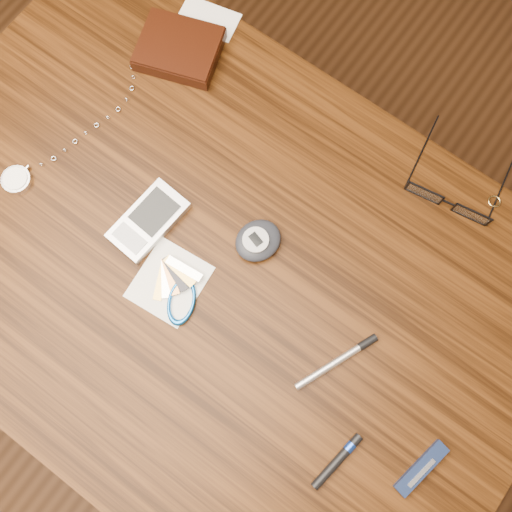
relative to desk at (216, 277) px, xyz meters
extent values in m
plane|color=#472814|center=(0.00, 0.00, -0.65)|extent=(3.80, 3.80, 0.00)
cube|color=#381C08|center=(0.00, 0.00, 0.08)|extent=(1.00, 0.70, 0.03)
cylinder|color=#4C2814|center=(-0.45, 0.30, -0.29)|extent=(0.05, 0.05, 0.71)
cylinder|color=#4C2814|center=(0.45, 0.30, -0.29)|extent=(0.05, 0.05, 0.71)
cube|color=black|center=(-0.25, 0.24, 0.11)|extent=(0.15, 0.14, 0.02)
cube|color=black|center=(-0.25, 0.24, 0.13)|extent=(0.15, 0.13, 0.00)
cube|color=white|center=(-0.25, 0.32, 0.10)|extent=(0.11, 0.08, 0.00)
cube|color=black|center=(0.19, 0.26, 0.12)|extent=(0.06, 0.01, 0.03)
cube|color=silver|center=(0.19, 0.26, 0.12)|extent=(0.05, 0.01, 0.02)
cylinder|color=black|center=(0.15, 0.32, 0.10)|extent=(0.02, 0.13, 0.00)
cube|color=black|center=(0.26, 0.28, 0.12)|extent=(0.06, 0.01, 0.03)
cube|color=silver|center=(0.26, 0.28, 0.12)|extent=(0.05, 0.01, 0.02)
cylinder|color=black|center=(0.28, 0.35, 0.10)|extent=(0.02, 0.13, 0.00)
cube|color=black|center=(0.23, 0.27, 0.12)|extent=(0.02, 0.01, 0.00)
torus|color=#DFBB6C|center=(0.28, 0.32, 0.10)|extent=(0.03, 0.03, 0.00)
cylinder|color=silver|center=(-0.31, -0.07, 0.11)|extent=(0.04, 0.04, 0.01)
cylinder|color=white|center=(-0.31, -0.07, 0.11)|extent=(0.04, 0.04, 0.00)
cylinder|color=silver|center=(-0.31, -0.05, 0.11)|extent=(0.01, 0.01, 0.01)
torus|color=silver|center=(-0.30, -0.03, 0.10)|extent=(0.01, 0.01, 0.01)
torus|color=silver|center=(-0.29, -0.01, 0.10)|extent=(0.01, 0.01, 0.00)
torus|color=silver|center=(-0.28, 0.01, 0.10)|extent=(0.01, 0.01, 0.01)
torus|color=silver|center=(-0.28, 0.03, 0.10)|extent=(0.01, 0.01, 0.00)
torus|color=silver|center=(-0.28, 0.05, 0.10)|extent=(0.01, 0.01, 0.01)
torus|color=silver|center=(-0.27, 0.07, 0.10)|extent=(0.01, 0.01, 0.00)
torus|color=silver|center=(-0.27, 0.09, 0.10)|extent=(0.01, 0.00, 0.01)
torus|color=silver|center=(-0.26, 0.11, 0.10)|extent=(0.01, 0.01, 0.00)
torus|color=silver|center=(-0.26, 0.13, 0.10)|extent=(0.01, 0.00, 0.01)
torus|color=silver|center=(-0.27, 0.15, 0.10)|extent=(0.01, 0.01, 0.00)
torus|color=silver|center=(-0.28, 0.17, 0.10)|extent=(0.01, 0.01, 0.01)
torus|color=silver|center=(-0.29, 0.18, 0.10)|extent=(0.01, 0.01, 0.00)
cube|color=#AEAEB2|center=(-0.11, -0.01, 0.11)|extent=(0.07, 0.12, 0.02)
cube|color=black|center=(-0.11, 0.01, 0.12)|extent=(0.05, 0.07, 0.00)
cube|color=#A9AAB1|center=(-0.11, -0.04, 0.12)|extent=(0.05, 0.03, 0.00)
ellipsoid|color=black|center=(0.04, 0.06, 0.11)|extent=(0.08, 0.08, 0.02)
cylinder|color=#A4A7AC|center=(0.04, 0.06, 0.13)|extent=(0.04, 0.04, 0.00)
cube|color=black|center=(0.04, 0.06, 0.13)|extent=(0.02, 0.02, 0.00)
cube|color=white|center=(-0.03, -0.06, 0.10)|extent=(0.10, 0.11, 0.00)
torus|color=#115BB6|center=(0.00, -0.07, 0.11)|extent=(0.07, 0.07, 0.01)
cube|color=olive|center=(-0.04, -0.06, 0.10)|extent=(0.04, 0.06, 0.00)
cube|color=silver|center=(-0.04, -0.06, 0.11)|extent=(0.05, 0.05, 0.00)
cube|color=#905F33|center=(-0.03, -0.05, 0.11)|extent=(0.05, 0.04, 0.00)
cube|color=black|center=(-0.03, -0.04, 0.11)|extent=(0.06, 0.03, 0.00)
cube|color=olive|center=(-0.03, -0.04, 0.11)|extent=(0.06, 0.02, 0.00)
cube|color=silver|center=(-0.02, -0.03, 0.11)|extent=(0.06, 0.02, 0.00)
cube|color=#0F1B3B|center=(0.39, -0.06, 0.11)|extent=(0.04, 0.09, 0.01)
cube|color=silver|center=(0.39, -0.06, 0.11)|extent=(0.01, 0.05, 0.00)
cylinder|color=silver|center=(0.23, -0.01, 0.11)|extent=(0.06, 0.12, 0.01)
cylinder|color=black|center=(0.24, 0.04, 0.11)|extent=(0.02, 0.03, 0.01)
cylinder|color=black|center=(0.30, -0.12, 0.11)|extent=(0.02, 0.09, 0.01)
cylinder|color=#183BB0|center=(0.30, -0.09, 0.11)|extent=(0.01, 0.01, 0.01)
camera|label=1|loc=(0.17, -0.12, 0.90)|focal=40.00mm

